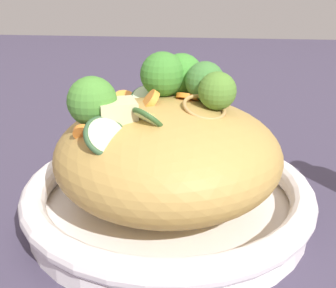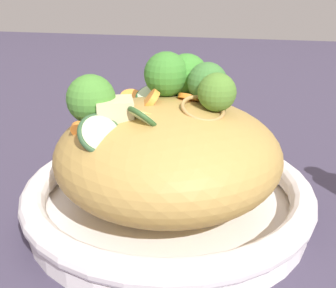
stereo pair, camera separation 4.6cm
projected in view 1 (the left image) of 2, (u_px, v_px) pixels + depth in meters
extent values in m
plane|color=#3E364B|center=(168.00, 214.00, 0.49)|extent=(3.00, 3.00, 0.00)
cylinder|color=white|center=(168.00, 208.00, 0.49)|extent=(0.31, 0.31, 0.02)
torus|color=white|center=(168.00, 190.00, 0.48)|extent=(0.32, 0.32, 0.03)
ellipsoid|color=#B08A45|center=(168.00, 154.00, 0.47)|extent=(0.25, 0.25, 0.12)
torus|color=#B1864B|center=(204.00, 107.00, 0.43)|extent=(0.06, 0.06, 0.02)
torus|color=#AD8741|center=(139.00, 115.00, 0.44)|extent=(0.07, 0.07, 0.03)
torus|color=#B7804C|center=(124.00, 139.00, 0.43)|extent=(0.07, 0.07, 0.02)
torus|color=#A7813F|center=(168.00, 124.00, 0.48)|extent=(0.06, 0.06, 0.02)
cone|color=#97B468|center=(163.00, 98.00, 0.48)|extent=(0.03, 0.03, 0.02)
sphere|color=#3D7F2E|center=(163.00, 74.00, 0.47)|extent=(0.06, 0.06, 0.05)
cone|color=#9AB771|center=(204.00, 102.00, 0.47)|extent=(0.02, 0.02, 0.02)
sphere|color=#3F7735|center=(205.00, 81.00, 0.46)|extent=(0.04, 0.04, 0.04)
cone|color=#91AB74|center=(216.00, 110.00, 0.44)|extent=(0.02, 0.02, 0.02)
sphere|color=#507F2E|center=(217.00, 90.00, 0.44)|extent=(0.04, 0.04, 0.04)
cone|color=#8FB46F|center=(94.00, 125.00, 0.43)|extent=(0.03, 0.03, 0.02)
sphere|color=#488631|center=(92.00, 101.00, 0.42)|extent=(0.07, 0.07, 0.05)
cone|color=#94AE6A|center=(181.00, 97.00, 0.50)|extent=(0.02, 0.03, 0.02)
sphere|color=#3E862F|center=(181.00, 75.00, 0.49)|extent=(0.06, 0.06, 0.05)
cylinder|color=orange|center=(84.00, 133.00, 0.41)|extent=(0.02, 0.02, 0.02)
cylinder|color=orange|center=(161.00, 95.00, 0.53)|extent=(0.03, 0.03, 0.02)
cylinder|color=orange|center=(124.00, 99.00, 0.52)|extent=(0.04, 0.04, 0.02)
cylinder|color=orange|center=(149.00, 102.00, 0.44)|extent=(0.03, 0.03, 0.02)
cylinder|color=orange|center=(188.00, 97.00, 0.46)|extent=(0.03, 0.03, 0.02)
cylinder|color=beige|center=(145.00, 95.00, 0.49)|extent=(0.04, 0.04, 0.02)
torus|color=#225729|center=(145.00, 95.00, 0.49)|extent=(0.05, 0.05, 0.02)
cylinder|color=beige|center=(148.00, 119.00, 0.40)|extent=(0.04, 0.04, 0.02)
torus|color=#2F5325|center=(148.00, 119.00, 0.40)|extent=(0.05, 0.05, 0.03)
cylinder|color=beige|center=(106.00, 136.00, 0.39)|extent=(0.05, 0.05, 0.03)
torus|color=#2F502E|center=(106.00, 136.00, 0.39)|extent=(0.05, 0.05, 0.04)
cylinder|color=beige|center=(115.00, 109.00, 0.44)|extent=(0.04, 0.04, 0.03)
torus|color=#245826|center=(115.00, 109.00, 0.44)|extent=(0.05, 0.05, 0.03)
cube|color=beige|center=(163.00, 94.00, 0.54)|extent=(0.04, 0.04, 0.03)
cube|color=beige|center=(118.00, 113.00, 0.42)|extent=(0.05, 0.05, 0.03)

